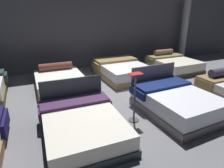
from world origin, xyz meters
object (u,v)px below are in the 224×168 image
bed_2 (175,102)px  bed_7 (173,64)px  bed_1 (82,124)px  price_sign (134,103)px  bed_5 (60,80)px  bed_6 (122,70)px  support_pillar (185,24)px

bed_2 → bed_7: bearing=48.1°
bed_1 → bed_2: bearing=1.2°
bed_2 → price_sign: price_sign is taller
price_sign → bed_1: bearing=-177.3°
bed_1 → bed_5: bearing=90.7°
bed_1 → bed_7: bed_1 is taller
bed_1 → price_sign: size_ratio=1.76×
bed_2 → bed_6: bearing=87.2°
bed_1 → price_sign: price_sign is taller
bed_5 → support_pillar: bearing=12.0°
bed_6 → bed_2: bearing=-91.8°
bed_1 → bed_2: size_ratio=0.98×
bed_1 → bed_7: (4.66, 2.90, 0.03)m
bed_2 → bed_5: 3.69m
bed_2 → bed_5: bearing=125.5°
bed_5 → price_sign: price_sign is taller
bed_1 → bed_6: bed_1 is taller
bed_2 → bed_6: bed_2 is taller
bed_7 → price_sign: 4.49m
bed_6 → bed_7: bed_7 is taller
bed_1 → price_sign: 1.21m
bed_2 → support_pillar: 6.12m
price_sign → support_pillar: support_pillar is taller
price_sign → support_pillar: (5.19, 4.26, 1.32)m
bed_6 → price_sign: size_ratio=1.97×
bed_6 → support_pillar: size_ratio=0.63×
bed_5 → bed_7: size_ratio=1.00×
bed_2 → support_pillar: (4.09, 4.31, 1.47)m
price_sign → support_pillar: 6.84m
bed_5 → bed_6: bearing=-0.3°
bed_5 → price_sign: size_ratio=1.75×
bed_7 → support_pillar: support_pillar is taller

